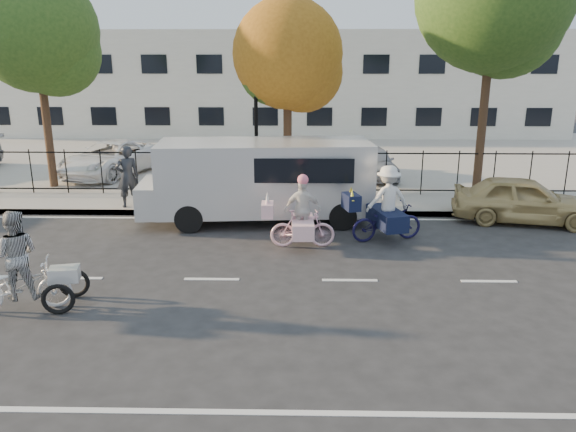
{
  "coord_description": "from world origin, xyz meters",
  "views": [
    {
      "loc": [
        1.89,
        -11.3,
        4.71
      ],
      "look_at": [
        1.64,
        1.2,
        1.1
      ],
      "focal_mm": 35.0,
      "sensor_mm": 36.0,
      "label": 1
    }
  ],
  "objects_px": {
    "pedestrian": "(128,177)",
    "lot_car_d": "(372,162)",
    "lot_car_c": "(243,159)",
    "gold_sedan": "(524,200)",
    "lot_car_b": "(111,158)",
    "lamppost": "(256,106)",
    "white_van": "(261,178)",
    "unicorn_bike": "(301,221)",
    "zebra_trike": "(18,272)",
    "bull_bike": "(386,211)"
  },
  "relations": [
    {
      "from": "zebra_trike",
      "to": "gold_sedan",
      "type": "distance_m",
      "value": 13.24
    },
    {
      "from": "unicorn_bike",
      "to": "lot_car_d",
      "type": "bearing_deg",
      "value": -20.91
    },
    {
      "from": "lot_car_c",
      "to": "white_van",
      "type": "bearing_deg",
      "value": -59.48
    },
    {
      "from": "lamppost",
      "to": "zebra_trike",
      "type": "xyz_separation_m",
      "value": [
        -3.9,
        -8.35,
        -2.35
      ]
    },
    {
      "from": "lot_car_c",
      "to": "lot_car_d",
      "type": "relative_size",
      "value": 1.11
    },
    {
      "from": "white_van",
      "to": "pedestrian",
      "type": "xyz_separation_m",
      "value": [
        -4.16,
        0.95,
        -0.19
      ]
    },
    {
      "from": "lot_car_c",
      "to": "unicorn_bike",
      "type": "bearing_deg",
      "value": -54.55
    },
    {
      "from": "bull_bike",
      "to": "lot_car_c",
      "type": "xyz_separation_m",
      "value": [
        -4.45,
        7.51,
        0.0
      ]
    },
    {
      "from": "lamppost",
      "to": "gold_sedan",
      "type": "distance_m",
      "value": 8.56
    },
    {
      "from": "lot_car_b",
      "to": "lot_car_c",
      "type": "relative_size",
      "value": 1.2
    },
    {
      "from": "lamppost",
      "to": "zebra_trike",
      "type": "height_order",
      "value": "lamppost"
    },
    {
      "from": "zebra_trike",
      "to": "lot_car_b",
      "type": "height_order",
      "value": "zebra_trike"
    },
    {
      "from": "lamppost",
      "to": "bull_bike",
      "type": "relative_size",
      "value": 1.96
    },
    {
      "from": "bull_bike",
      "to": "white_van",
      "type": "distance_m",
      "value": 3.82
    },
    {
      "from": "white_van",
      "to": "unicorn_bike",
      "type": "bearing_deg",
      "value": -67.7
    },
    {
      "from": "pedestrian",
      "to": "lot_car_c",
      "type": "xyz_separation_m",
      "value": [
        3.08,
        4.83,
        -0.31
      ]
    },
    {
      "from": "gold_sedan",
      "to": "zebra_trike",
      "type": "bearing_deg",
      "value": 129.49
    },
    {
      "from": "unicorn_bike",
      "to": "pedestrian",
      "type": "bearing_deg",
      "value": 57.1
    },
    {
      "from": "lot_car_c",
      "to": "lamppost",
      "type": "bearing_deg",
      "value": -57.27
    },
    {
      "from": "lamppost",
      "to": "lot_car_d",
      "type": "bearing_deg",
      "value": 36.99
    },
    {
      "from": "white_van",
      "to": "lot_car_c",
      "type": "distance_m",
      "value": 5.9
    },
    {
      "from": "white_van",
      "to": "gold_sedan",
      "type": "height_order",
      "value": "white_van"
    },
    {
      "from": "lot_car_c",
      "to": "bull_bike",
      "type": "bearing_deg",
      "value": -39.43
    },
    {
      "from": "unicorn_bike",
      "to": "pedestrian",
      "type": "distance_m",
      "value": 6.26
    },
    {
      "from": "white_van",
      "to": "gold_sedan",
      "type": "xyz_separation_m",
      "value": [
        7.59,
        0.0,
        -0.62
      ]
    },
    {
      "from": "lot_car_c",
      "to": "lot_car_d",
      "type": "xyz_separation_m",
      "value": [
        4.99,
        -0.32,
        -0.05
      ]
    },
    {
      "from": "pedestrian",
      "to": "lot_car_b",
      "type": "height_order",
      "value": "pedestrian"
    },
    {
      "from": "bull_bike",
      "to": "lot_car_d",
      "type": "xyz_separation_m",
      "value": [
        0.54,
        7.19,
        -0.04
      ]
    },
    {
      "from": "unicorn_bike",
      "to": "white_van",
      "type": "xyz_separation_m",
      "value": [
        -1.16,
        2.31,
        0.6
      ]
    },
    {
      "from": "bull_bike",
      "to": "gold_sedan",
      "type": "xyz_separation_m",
      "value": [
        4.22,
        1.73,
        -0.12
      ]
    },
    {
      "from": "zebra_trike",
      "to": "lot_car_d",
      "type": "distance_m",
      "value": 14.07
    },
    {
      "from": "unicorn_bike",
      "to": "lot_car_c",
      "type": "height_order",
      "value": "unicorn_bike"
    },
    {
      "from": "lamppost",
      "to": "unicorn_bike",
      "type": "distance_m",
      "value": 5.4
    },
    {
      "from": "unicorn_bike",
      "to": "lot_car_d",
      "type": "xyz_separation_m",
      "value": [
        2.74,
        7.77,
        0.06
      ]
    },
    {
      "from": "pedestrian",
      "to": "lot_car_d",
      "type": "bearing_deg",
      "value": -177.02
    },
    {
      "from": "unicorn_bike",
      "to": "gold_sedan",
      "type": "distance_m",
      "value": 6.83
    },
    {
      "from": "lamppost",
      "to": "bull_bike",
      "type": "height_order",
      "value": "lamppost"
    },
    {
      "from": "pedestrian",
      "to": "lot_car_d",
      "type": "relative_size",
      "value": 0.54
    },
    {
      "from": "white_van",
      "to": "zebra_trike",
      "type": "bearing_deg",
      "value": -129.17
    },
    {
      "from": "zebra_trike",
      "to": "bull_bike",
      "type": "height_order",
      "value": "bull_bike"
    },
    {
      "from": "unicorn_bike",
      "to": "lot_car_b",
      "type": "distance_m",
      "value": 10.86
    },
    {
      "from": "pedestrian",
      "to": "lot_car_d",
      "type": "distance_m",
      "value": 9.25
    },
    {
      "from": "zebra_trike",
      "to": "unicorn_bike",
      "type": "height_order",
      "value": "zebra_trike"
    },
    {
      "from": "lamppost",
      "to": "lot_car_b",
      "type": "height_order",
      "value": "lamppost"
    },
    {
      "from": "lot_car_b",
      "to": "pedestrian",
      "type": "bearing_deg",
      "value": -47.57
    },
    {
      "from": "lamppost",
      "to": "gold_sedan",
      "type": "bearing_deg",
      "value": -16.27
    },
    {
      "from": "lamppost",
      "to": "lot_car_b",
      "type": "xyz_separation_m",
      "value": [
        -5.94,
        3.36,
        -2.3
      ]
    },
    {
      "from": "unicorn_bike",
      "to": "pedestrian",
      "type": "xyz_separation_m",
      "value": [
        -5.33,
        3.26,
        0.41
      ]
    },
    {
      "from": "gold_sedan",
      "to": "lot_car_b",
      "type": "relative_size",
      "value": 0.84
    },
    {
      "from": "zebra_trike",
      "to": "lot_car_d",
      "type": "bearing_deg",
      "value": -47.87
    }
  ]
}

